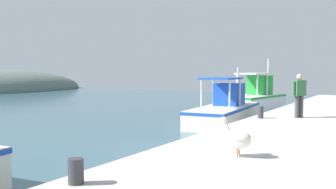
{
  "coord_description": "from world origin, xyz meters",
  "views": [
    {
      "loc": [
        -10.71,
        -4.77,
        2.62
      ],
      "look_at": [
        1.84,
        2.79,
        1.64
      ],
      "focal_mm": 40.85,
      "sensor_mm": 36.0,
      "label": 1
    }
  ],
  "objects_px": {
    "fishing_boat_third": "(256,99)",
    "pelican": "(236,138)",
    "fishing_boat_second": "(225,110)",
    "mooring_bollard_second": "(76,171)",
    "mooring_bollard_third": "(261,112)",
    "fisherman_standing": "(299,93)"
  },
  "relations": [
    {
      "from": "fisherman_standing",
      "to": "mooring_bollard_second",
      "type": "distance_m",
      "value": 10.48
    },
    {
      "from": "fishing_boat_third",
      "to": "mooring_bollard_second",
      "type": "xyz_separation_m",
      "value": [
        -19.07,
        -3.33,
        0.26
      ]
    },
    {
      "from": "fishing_boat_second",
      "to": "mooring_bollard_third",
      "type": "xyz_separation_m",
      "value": [
        -3.26,
        -2.76,
        0.37
      ]
    },
    {
      "from": "mooring_bollard_second",
      "to": "mooring_bollard_third",
      "type": "relative_size",
      "value": 0.93
    },
    {
      "from": "pelican",
      "to": "fisherman_standing",
      "type": "relative_size",
      "value": 0.58
    },
    {
      "from": "mooring_bollard_second",
      "to": "pelican",
      "type": "bearing_deg",
      "value": -25.97
    },
    {
      "from": "fisherman_standing",
      "to": "mooring_bollard_second",
      "type": "relative_size",
      "value": 4.04
    },
    {
      "from": "mooring_bollard_second",
      "to": "mooring_bollard_third",
      "type": "bearing_deg",
      "value": 0.0
    },
    {
      "from": "fishing_boat_third",
      "to": "mooring_bollard_third",
      "type": "relative_size",
      "value": 11.53
    },
    {
      "from": "fishing_boat_second",
      "to": "fishing_boat_third",
      "type": "distance_m",
      "value": 6.36
    },
    {
      "from": "mooring_bollard_second",
      "to": "fisherman_standing",
      "type": "bearing_deg",
      "value": -6.46
    },
    {
      "from": "fishing_boat_third",
      "to": "fisherman_standing",
      "type": "relative_size",
      "value": 3.06
    },
    {
      "from": "pelican",
      "to": "fisherman_standing",
      "type": "distance_m",
      "value": 7.34
    },
    {
      "from": "pelican",
      "to": "mooring_bollard_second",
      "type": "relative_size",
      "value": 2.33
    },
    {
      "from": "pelican",
      "to": "mooring_bollard_third",
      "type": "bearing_deg",
      "value": 13.16
    },
    {
      "from": "pelican",
      "to": "mooring_bollard_third",
      "type": "relative_size",
      "value": 2.17
    },
    {
      "from": "fishing_boat_third",
      "to": "pelican",
      "type": "distance_m",
      "value": 16.71
    },
    {
      "from": "fishing_boat_third",
      "to": "pelican",
      "type": "relative_size",
      "value": 5.31
    },
    {
      "from": "mooring_bollard_third",
      "to": "mooring_bollard_second",
      "type": "bearing_deg",
      "value": 180.0
    },
    {
      "from": "fishing_boat_third",
      "to": "fisherman_standing",
      "type": "height_order",
      "value": "fishing_boat_third"
    },
    {
      "from": "pelican",
      "to": "fishing_boat_second",
      "type": "bearing_deg",
      "value": 23.75
    },
    {
      "from": "fishing_boat_second",
      "to": "mooring_bollard_third",
      "type": "bearing_deg",
      "value": -139.81
    }
  ]
}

